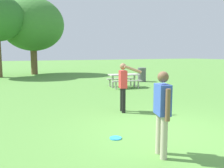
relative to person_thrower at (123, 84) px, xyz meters
The scene contains 7 objects.
ground_plane 2.44m from the person_thrower, 92.38° to the right, with size 120.00×120.00×0.00m, color #568E3D.
person_thrower is the anchor object (origin of this frame).
person_catcher 3.54m from the person_thrower, 106.61° to the right, with size 0.32×0.59×1.64m.
frisbee 2.74m from the person_thrower, 122.41° to the right, with size 0.28×0.28×0.03m, color #2D9EDB.
picnic_table_near 5.79m from the person_thrower, 61.15° to the left, with size 1.90×1.67×0.77m.
trash_can_beside_table 8.79m from the person_thrower, 53.00° to the left, with size 0.59×0.59×0.96m.
tree_far_right 16.57m from the person_thrower, 92.09° to the left, with size 5.63×5.63×6.95m.
Camera 1 is at (-3.69, -4.70, 1.98)m, focal length 38.36 mm.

